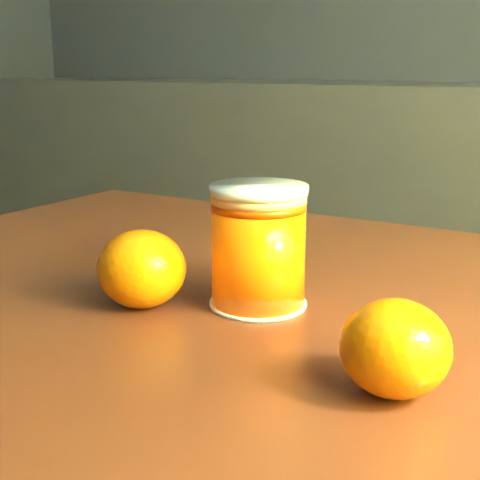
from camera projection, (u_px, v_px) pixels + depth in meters
The scene contains 5 objects.
kitchen_counter at pixel (323, 224), 2.17m from camera, with size 3.15×0.60×0.90m, color #45454A.
table at pixel (297, 428), 0.54m from camera, with size 1.08×0.82×0.75m.
juice_glass at pixel (258, 247), 0.53m from camera, with size 0.08×0.08×0.10m.
orange_front at pixel (142, 269), 0.53m from camera, with size 0.07×0.07×0.06m, color orange.
orange_back at pixel (395, 348), 0.39m from camera, with size 0.07×0.07×0.06m, color orange.
Camera 1 is at (1.09, -0.38, 0.94)m, focal length 50.00 mm.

